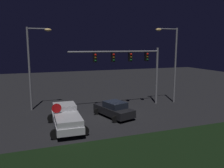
{
  "coord_description": "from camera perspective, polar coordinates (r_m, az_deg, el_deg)",
  "views": [
    {
      "loc": [
        -7.43,
        -20.42,
        6.74
      ],
      "look_at": [
        0.45,
        1.43,
        2.86
      ],
      "focal_mm": 36.98,
      "sensor_mm": 36.0,
      "label": 1
    }
  ],
  "objects": [
    {
      "name": "street_lamp_right",
      "position": [
        27.74,
        14.53,
        6.57
      ],
      "size": [
        2.86,
        0.44,
        8.73
      ],
      "color": "slate",
      "rests_on": "ground_plane"
    },
    {
      "name": "car_sedan",
      "position": [
        22.11,
        0.47,
        -6.26
      ],
      "size": [
        3.26,
        4.73,
        1.51
      ],
      "rotation": [
        0.0,
        0.0,
        1.86
      ],
      "color": "black",
      "rests_on": "ground_plane"
    },
    {
      "name": "stop_sign",
      "position": [
        18.91,
        -13.51,
        -6.68
      ],
      "size": [
        0.76,
        0.08,
        2.23
      ],
      "color": "slate",
      "rests_on": "ground_plane"
    },
    {
      "name": "street_lamp_left",
      "position": [
        25.15,
        -18.81,
        5.83
      ],
      "size": [
        2.49,
        0.44,
        8.58
      ],
      "color": "slate",
      "rests_on": "ground_plane"
    },
    {
      "name": "traffic_signal_gantry",
      "position": [
        25.45,
        4.6,
        5.6
      ],
      "size": [
        10.32,
        0.56,
        6.5
      ],
      "color": "slate",
      "rests_on": "ground_plane"
    },
    {
      "name": "ground_plane",
      "position": [
        22.75,
        0.15,
        -7.75
      ],
      "size": [
        80.0,
        80.0,
        0.0
      ],
      "primitive_type": "plane",
      "color": "black"
    },
    {
      "name": "grass_median",
      "position": [
        15.38,
        11.84,
        -16.52
      ],
      "size": [
        24.2,
        6.47,
        0.1
      ],
      "primitive_type": "cube",
      "color": "black",
      "rests_on": "ground_plane"
    },
    {
      "name": "pickup_truck",
      "position": [
        19.44,
        -11.29,
        -7.88
      ],
      "size": [
        2.97,
        5.46,
        1.8
      ],
      "rotation": [
        0.0,
        0.0,
        1.54
      ],
      "color": "#B7B7BC",
      "rests_on": "ground_plane"
    }
  ]
}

